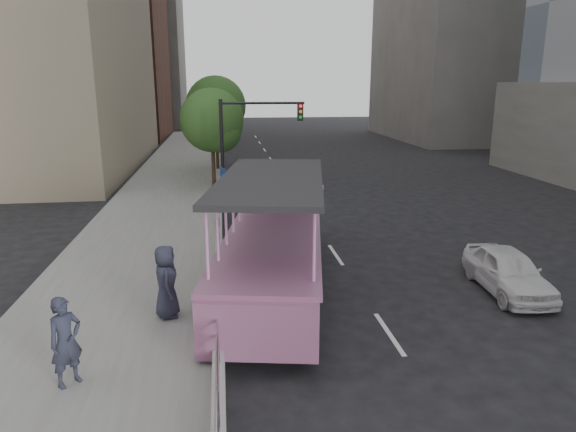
# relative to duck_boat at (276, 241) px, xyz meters

# --- Properties ---
(ground) EXTENTS (160.00, 160.00, 0.00)m
(ground) POSITION_rel_duck_boat_xyz_m (1.38, -1.79, -1.31)
(ground) COLOR black
(sidewalk) EXTENTS (5.50, 80.00, 0.30)m
(sidewalk) POSITION_rel_duck_boat_xyz_m (-4.37, 8.21, -1.16)
(sidewalk) COLOR gray
(sidewalk) RESTS_ON ground
(kerb_wall) EXTENTS (0.24, 30.00, 0.36)m
(kerb_wall) POSITION_rel_duck_boat_xyz_m (-1.74, 0.21, -0.83)
(kerb_wall) COLOR #AEAEA9
(kerb_wall) RESTS_ON sidewalk
(guardrail) EXTENTS (0.07, 22.00, 0.71)m
(guardrail) POSITION_rel_duck_boat_xyz_m (-1.74, 0.21, -0.16)
(guardrail) COLOR silver
(guardrail) RESTS_ON kerb_wall
(duck_boat) EXTENTS (4.35, 10.87, 3.52)m
(duck_boat) POSITION_rel_duck_boat_xyz_m (0.00, 0.00, 0.00)
(duck_boat) COLOR black
(duck_boat) RESTS_ON ground
(car) EXTENTS (1.77, 3.84, 1.28)m
(car) POSITION_rel_duck_boat_xyz_m (6.63, -1.69, -0.67)
(car) COLOR white
(car) RESTS_ON ground
(pedestrian_near) EXTENTS (0.76, 0.77, 1.79)m
(pedestrian_near) POSITION_rel_duck_boat_xyz_m (-4.59, -5.53, -0.11)
(pedestrian_near) COLOR #292C3D
(pedestrian_near) RESTS_ON sidewalk
(pedestrian_far) EXTENTS (0.70, 0.97, 1.84)m
(pedestrian_far) POSITION_rel_duck_boat_xyz_m (-3.00, -2.74, -0.08)
(pedestrian_far) COLOR #292C3D
(pedestrian_far) RESTS_ON sidewalk
(parking_sign) EXTENTS (0.24, 0.65, 3.00)m
(parking_sign) POSITION_rel_duck_boat_xyz_m (-1.50, 3.51, 0.55)
(parking_sign) COLOR black
(parking_sign) RESTS_ON ground
(traffic_signal) EXTENTS (4.20, 0.32, 5.20)m
(traffic_signal) POSITION_rel_duck_boat_xyz_m (-0.32, 10.71, 2.19)
(traffic_signal) COLOR black
(traffic_signal) RESTS_ON ground
(street_tree_near) EXTENTS (3.52, 3.52, 5.72)m
(street_tree_near) POSITION_rel_duck_boat_xyz_m (-1.92, 14.14, 2.51)
(street_tree_near) COLOR #322116
(street_tree_near) RESTS_ON ground
(street_tree_far) EXTENTS (3.97, 3.97, 6.45)m
(street_tree_far) POSITION_rel_duck_boat_xyz_m (-1.72, 20.14, 3.00)
(street_tree_far) COLOR #322116
(street_tree_far) RESTS_ON ground
(midrise_brick) EXTENTS (18.00, 16.00, 26.00)m
(midrise_brick) POSITION_rel_duck_boat_xyz_m (-16.62, 46.21, 11.69)
(midrise_brick) COLOR brown
(midrise_brick) RESTS_ON ground
(midrise_stone_b) EXTENTS (16.00, 14.00, 20.00)m
(midrise_stone_b) POSITION_rel_duck_boat_xyz_m (-14.62, 62.21, 8.69)
(midrise_stone_b) COLOR gray
(midrise_stone_b) RESTS_ON ground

